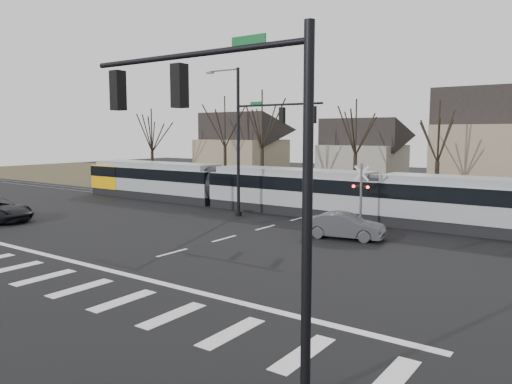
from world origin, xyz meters
The scene contains 15 objects.
ground centered at (0.00, 0.00, 0.00)m, with size 140.00×140.00×0.00m, color black.
grass_verge centered at (0.00, 32.00, 0.01)m, with size 140.00×28.00×0.01m, color #38331E.
crosswalk centered at (0.00, -4.00, 0.01)m, with size 27.00×2.60×0.01m.
stop_line centered at (0.00, -1.80, 0.01)m, with size 28.00×0.35×0.01m, color silver.
lane_dashes centered at (0.00, 16.00, 0.01)m, with size 0.18×30.00×0.01m.
rail_pair centered at (0.00, 15.80, 0.03)m, with size 90.00×1.52×0.06m.
tram centered at (-1.97, 16.00, 1.74)m, with size 42.19×3.13×3.20m.
sedan centered at (5.36, 9.86, 0.72)m, with size 4.55×2.29×1.43m, color #414147.
signal_pole_near_right centered at (10.11, -6.00, 5.17)m, with size 6.72×0.44×8.00m.
signal_pole_far centered at (-2.41, 12.50, 5.70)m, with size 9.28×0.44×10.20m.
rail_crossing_signal centered at (5.00, 12.79, 1.89)m, with size 1.08×0.36×4.00m.
tree_row centered at (2.00, 26.00, 5.00)m, with size 59.20×7.20×10.00m.
house_a centered at (-20.00, 34.00, 4.46)m, with size 9.72×8.64×8.60m.
house_b centered at (-5.00, 36.00, 3.97)m, with size 8.64×7.56×7.65m.
house_c centered at (9.00, 33.00, 5.23)m, with size 10.80×8.64×10.10m.
Camera 1 is at (17.05, -14.91, 5.76)m, focal length 35.00 mm.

